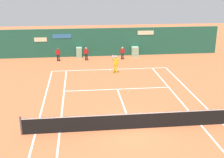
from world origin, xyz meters
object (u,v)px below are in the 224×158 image
ball_kid_left_post (86,53)px  tennis_ball_mid_court (94,73)px  player_on_baseline (116,63)px  tennis_ball_near_service_line (129,91)px  ball_kid_centre_post (122,52)px  tennis_ball_by_sideline (72,115)px  ball_kid_right_post (58,54)px

ball_kid_left_post → tennis_ball_mid_court: bearing=97.8°
player_on_baseline → tennis_ball_near_service_line: (0.41, -4.74, -0.92)m
ball_kid_left_post → ball_kid_centre_post: 3.74m
ball_kid_left_post → tennis_ball_mid_court: size_ratio=20.11×
ball_kid_centre_post → ball_kid_left_post: bearing=8.8°
player_on_baseline → tennis_ball_by_sideline: bearing=73.1°
ball_kid_left_post → tennis_ball_by_sideline: 13.13m
player_on_baseline → ball_kid_left_post: 5.30m
player_on_baseline → ball_kid_left_post: player_on_baseline is taller
ball_kid_centre_post → tennis_ball_by_sideline: size_ratio=19.21×
ball_kid_right_post → ball_kid_centre_post: size_ratio=1.04×
ball_kid_left_post → ball_kid_centre_post: ball_kid_left_post is taller
ball_kid_right_post → tennis_ball_by_sideline: ball_kid_right_post is taller
ball_kid_left_post → tennis_ball_mid_court: ball_kid_left_post is taller
ball_kid_right_post → tennis_ball_near_service_line: (5.70, -9.45, -0.75)m
ball_kid_centre_post → tennis_ball_mid_court: 5.74m
ball_kid_left_post → tennis_ball_by_sideline: size_ratio=20.11×
ball_kid_right_post → ball_kid_left_post: (2.84, -0.00, 0.00)m
tennis_ball_near_service_line → player_on_baseline: bearing=94.9°
player_on_baseline → ball_kid_centre_post: size_ratio=1.38×
ball_kid_centre_post → tennis_ball_near_service_line: ball_kid_centre_post is taller
tennis_ball_near_service_line → tennis_ball_by_sideline: (-4.15, -3.60, 0.00)m
ball_kid_right_post → tennis_ball_near_service_line: ball_kid_right_post is taller
ball_kid_left_post → tennis_ball_by_sideline: ball_kid_left_post is taller
player_on_baseline → tennis_ball_near_service_line: 4.85m
tennis_ball_by_sideline → player_on_baseline: bearing=65.9°
player_on_baseline → tennis_ball_mid_court: 2.11m
ball_kid_centre_post → tennis_ball_by_sideline: ball_kid_centre_post is taller
ball_kid_right_post → tennis_ball_near_service_line: 11.06m
ball_kid_right_post → ball_kid_left_post: 2.84m
ball_kid_left_post → ball_kid_centre_post: bearing=-178.8°
player_on_baseline → ball_kid_centre_post: (1.29, 4.70, -0.20)m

